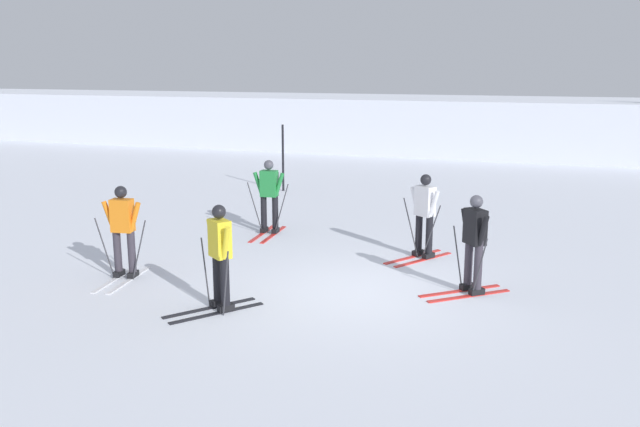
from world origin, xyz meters
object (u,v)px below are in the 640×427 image
at_px(skier_orange, 123,229).
at_px(trail_marker_pole, 283,158).
at_px(skier_green, 269,193).
at_px(skier_black, 474,241).
at_px(skier_yellow, 220,254).
at_px(skier_white, 424,213).

bearing_deg(skier_orange, trail_marker_pole, 93.03).
relative_size(skier_green, skier_black, 1.00).
bearing_deg(skier_yellow, skier_white, 57.53).
distance_m(skier_green, skier_yellow, 5.02).
relative_size(skier_orange, skier_black, 1.00).
height_order(skier_orange, skier_yellow, same).
xyz_separation_m(skier_orange, trail_marker_pole, (-0.48, 9.01, 0.11)).
distance_m(skier_green, skier_white, 3.84).
bearing_deg(skier_black, trail_marker_pole, 130.09).
bearing_deg(skier_black, skier_white, 121.87).
bearing_deg(skier_black, skier_green, 150.47).
relative_size(skier_orange, skier_white, 1.00).
height_order(skier_orange, skier_black, same).
bearing_deg(trail_marker_pole, skier_yellow, -73.74).
height_order(skier_green, skier_orange, same).
bearing_deg(skier_yellow, trail_marker_pole, 106.26).
xyz_separation_m(skier_orange, skier_white, (4.95, 3.06, 0.00)).
bearing_deg(skier_yellow, skier_green, 103.95).
bearing_deg(skier_orange, skier_black, 10.82).
xyz_separation_m(skier_white, skier_yellow, (-2.53, -3.97, -0.00)).
bearing_deg(skier_green, skier_yellow, -76.05).
height_order(skier_black, trail_marker_pole, trail_marker_pole).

